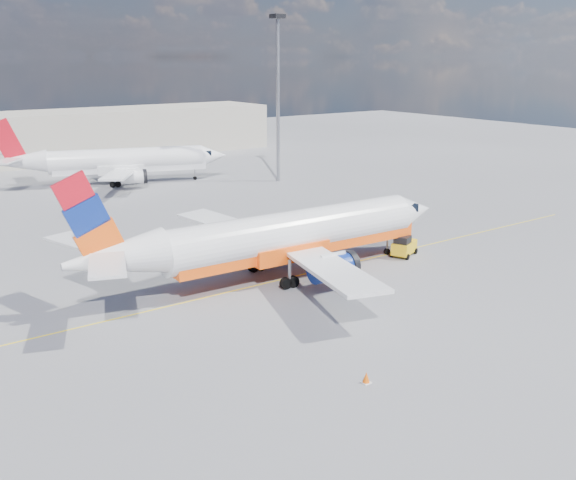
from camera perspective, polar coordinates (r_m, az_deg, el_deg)
ground at (r=49.31m, az=3.34°, el=-4.02°), size 240.00×240.00×0.00m
taxi_line at (r=51.54m, az=1.25°, el=-3.09°), size 70.00×0.15×0.01m
terminal_main at (r=116.85m, az=-18.50°, el=8.85°), size 70.00×14.00×8.00m
main_jet at (r=49.95m, az=-0.48°, el=0.32°), size 33.22×26.27×10.07m
second_jet at (r=90.91m, az=-14.75°, el=6.77°), size 30.90×23.49×9.37m
gse_tug at (r=56.98m, az=10.26°, el=-0.53°), size 3.03×2.56×1.91m
traffic_cone at (r=35.31m, az=6.97°, el=-12.05°), size 0.46×0.46×0.64m
floodlight_mast at (r=89.23m, az=-0.91°, el=13.72°), size 1.62×1.62×22.25m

